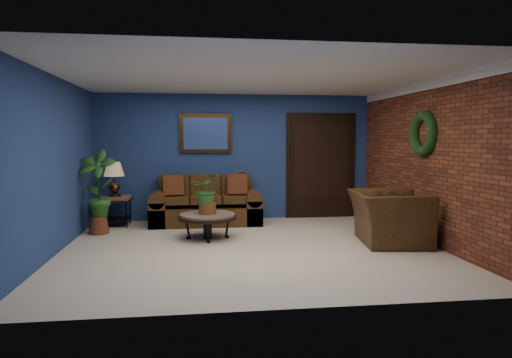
{
  "coord_description": "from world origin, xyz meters",
  "views": [
    {
      "loc": [
        -0.81,
        -6.62,
        1.61
      ],
      "look_at": [
        0.15,
        0.55,
        0.98
      ],
      "focal_mm": 32.0,
      "sensor_mm": 36.0,
      "label": 1
    }
  ],
  "objects": [
    {
      "name": "side_chair",
      "position": [
        0.1,
        2.12,
        0.56
      ],
      "size": [
        0.5,
        0.5,
        0.99
      ],
      "rotation": [
        0.0,
        0.0,
        0.21
      ],
      "color": "#572C19",
      "rests_on": "ground"
    },
    {
      "name": "wreath",
      "position": [
        2.69,
        0.05,
        1.7
      ],
      "size": [
        0.16,
        0.72,
        0.72
      ],
      "primitive_type": "torus",
      "rotation": [
        0.0,
        1.57,
        0.0
      ],
      "color": "black",
      "rests_on": "wall_right_brick"
    },
    {
      "name": "ceiling",
      "position": [
        0.0,
        0.0,
        2.5
      ],
      "size": [
        5.5,
        5.0,
        0.02
      ],
      "primitive_type": "cube",
      "color": "silver",
      "rests_on": "wall_back"
    },
    {
      "name": "closet_door",
      "position": [
        1.75,
        2.47,
        1.05
      ],
      "size": [
        1.44,
        0.06,
        2.18
      ],
      "primitive_type": "cube",
      "color": "black",
      "rests_on": "wall_back"
    },
    {
      "name": "wall_mirror",
      "position": [
        -0.6,
        2.46,
        1.72
      ],
      "size": [
        1.02,
        0.06,
        0.77
      ],
      "primitive_type": "cube",
      "color": "#422810",
      "rests_on": "wall_back"
    },
    {
      "name": "coffee_table",
      "position": [
        -0.62,
        0.71,
        0.35
      ],
      "size": [
        0.94,
        0.94,
        0.41
      ],
      "rotation": [
        0.0,
        0.0,
        -0.36
      ],
      "color": "#56524B",
      "rests_on": "ground"
    },
    {
      "name": "armchair",
      "position": [
        2.15,
        0.01,
        0.4
      ],
      "size": [
        1.24,
        1.37,
        0.8
      ],
      "primitive_type": "imported",
      "rotation": [
        0.0,
        0.0,
        1.43
      ],
      "color": "#4D2F16",
      "rests_on": "ground"
    },
    {
      "name": "wall_back",
      "position": [
        0.0,
        2.5,
        1.25
      ],
      "size": [
        5.5,
        0.04,
        2.5
      ],
      "primitive_type": "cube",
      "color": "navy",
      "rests_on": "ground"
    },
    {
      "name": "wall_left",
      "position": [
        -2.75,
        0.0,
        1.25
      ],
      "size": [
        0.04,
        5.0,
        2.5
      ],
      "primitive_type": "cube",
      "color": "navy",
      "rests_on": "ground"
    },
    {
      "name": "tall_plant",
      "position": [
        -2.45,
        1.34,
        0.78
      ],
      "size": [
        0.72,
        0.58,
        1.44
      ],
      "color": "brown",
      "rests_on": "ground"
    },
    {
      "name": "sofa",
      "position": [
        -0.62,
        2.08,
        0.31
      ],
      "size": [
        2.07,
        0.89,
        0.93
      ],
      "color": "#4D2F16",
      "rests_on": "ground"
    },
    {
      "name": "table_lamp",
      "position": [
        -2.3,
        2.05,
        0.95
      ],
      "size": [
        0.37,
        0.37,
        0.62
      ],
      "color": "#422810",
      "rests_on": "end_table"
    },
    {
      "name": "coffee_plant",
      "position": [
        -0.62,
        0.71,
        0.77
      ],
      "size": [
        0.6,
        0.56,
        0.66
      ],
      "color": "brown",
      "rests_on": "coffee_table"
    },
    {
      "name": "crown_molding",
      "position": [
        2.72,
        0.0,
        2.43
      ],
      "size": [
        0.03,
        5.0,
        0.14
      ],
      "primitive_type": "cube",
      "color": "white",
      "rests_on": "wall_right_brick"
    },
    {
      "name": "end_table",
      "position": [
        -2.3,
        2.05,
        0.42
      ],
      "size": [
        0.6,
        0.6,
        0.55
      ],
      "color": "#56524B",
      "rests_on": "ground"
    },
    {
      "name": "floor",
      "position": [
        0.0,
        0.0,
        0.0
      ],
      "size": [
        5.5,
        5.5,
        0.0
      ],
      "primitive_type": "plane",
      "color": "#C2B3A1",
      "rests_on": "ground"
    },
    {
      "name": "wall_right_brick",
      "position": [
        2.75,
        0.0,
        1.25
      ],
      "size": [
        0.04,
        5.0,
        2.5
      ],
      "primitive_type": "cube",
      "color": "brown",
      "rests_on": "ground"
    },
    {
      "name": "floor_plant",
      "position": [
        2.35,
        0.26,
        0.38
      ],
      "size": [
        0.38,
        0.33,
        0.76
      ],
      "color": "brown",
      "rests_on": "ground"
    }
  ]
}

